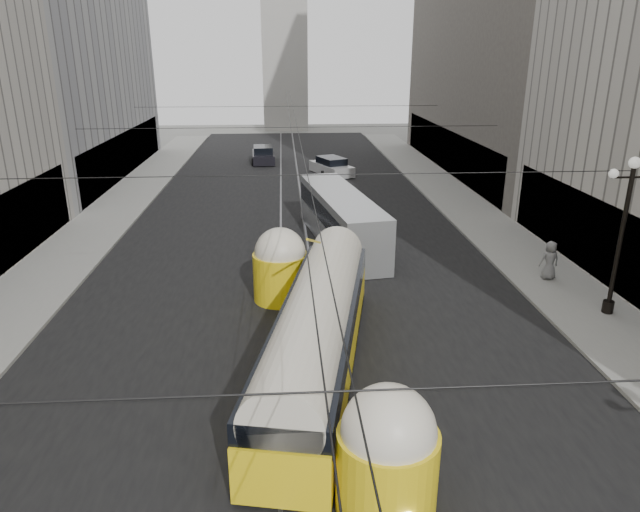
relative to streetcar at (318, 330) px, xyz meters
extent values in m
cube|color=black|center=(-0.50, 18.12, -1.60)|extent=(20.00, 85.00, 0.02)
cube|color=gray|center=(-12.50, 21.62, -1.53)|extent=(4.00, 72.00, 0.15)
cube|color=gray|center=(11.50, 21.62, -1.53)|extent=(4.00, 72.00, 0.15)
cube|color=gray|center=(-1.25, 18.12, -1.60)|extent=(0.12, 85.00, 0.04)
cube|color=gray|center=(0.25, 18.12, -1.60)|extent=(0.12, 85.00, 0.04)
cube|color=#999999|center=(-20.50, 33.62, 12.40)|extent=(12.00, 28.00, 28.00)
cube|color=black|center=(-14.55, 33.62, 0.40)|extent=(0.10, 25.20, 3.60)
cube|color=black|center=(13.55, 7.62, 0.40)|extent=(0.10, 18.00, 3.60)
cube|color=black|center=(13.55, 33.62, 0.40)|extent=(0.10, 28.80, 3.60)
cube|color=#B2AFA8|center=(-0.50, 65.62, 10.40)|extent=(6.00, 6.00, 24.00)
cylinder|color=black|center=(12.10, 3.62, 1.55)|extent=(0.18, 0.18, 6.00)
cylinder|color=black|center=(12.10, 3.62, -1.20)|extent=(0.44, 0.44, 0.50)
cylinder|color=black|center=(12.10, 3.62, 4.15)|extent=(1.60, 0.08, 0.08)
sphere|color=white|center=(12.10, 3.62, 4.70)|extent=(0.44, 0.44, 0.44)
sphere|color=white|center=(11.35, 3.62, 4.30)|extent=(0.36, 0.36, 0.36)
cylinder|color=black|center=(-0.50, -10.38, 4.40)|extent=(25.00, 0.03, 0.03)
cylinder|color=black|center=(-0.50, 3.62, 4.40)|extent=(25.00, 0.03, 0.03)
cylinder|color=black|center=(-0.50, 17.62, 4.40)|extent=(25.00, 0.03, 0.03)
cylinder|color=black|center=(-0.50, 31.62, 4.40)|extent=(25.00, 0.03, 0.03)
cylinder|color=black|center=(-0.50, 21.62, 4.20)|extent=(0.03, 72.00, 0.03)
cylinder|color=black|center=(-0.10, 21.62, 4.20)|extent=(0.03, 72.00, 0.03)
cube|color=yellow|center=(0.00, 0.00, -0.65)|extent=(4.82, 12.97, 1.55)
cube|color=black|center=(0.00, 0.00, -1.37)|extent=(4.74, 12.59, 0.27)
cube|color=black|center=(0.00, 0.00, 0.36)|extent=(4.80, 12.79, 0.77)
cylinder|color=silver|center=(0.00, 0.00, 0.63)|extent=(4.51, 12.73, 2.10)
cylinder|color=yellow|center=(1.23, -6.15, -0.55)|extent=(2.37, 2.37, 2.10)
sphere|color=silver|center=(1.23, -6.15, 0.54)|extent=(2.19, 2.19, 2.19)
cylinder|color=yellow|center=(-1.23, 6.16, -0.55)|extent=(2.37, 2.37, 2.10)
sphere|color=silver|center=(-1.23, 6.16, 0.54)|extent=(2.19, 2.19, 2.19)
cube|color=#B3B7B9|center=(2.11, 13.64, -0.14)|extent=(4.10, 11.55, 2.83)
cube|color=black|center=(2.11, 13.64, 0.33)|extent=(4.05, 11.16, 1.04)
cube|color=black|center=(2.11, 8.03, 0.19)|extent=(2.16, 0.44, 1.32)
cylinder|color=black|center=(0.93, 9.85, -1.13)|extent=(0.30, 0.94, 0.94)
cylinder|color=black|center=(3.29, 9.85, -1.13)|extent=(0.30, 0.94, 0.94)
cylinder|color=black|center=(0.93, 17.44, -1.13)|extent=(0.30, 0.94, 0.94)
cylinder|color=black|center=(3.29, 17.44, -1.13)|extent=(0.30, 0.94, 0.94)
cube|color=silver|center=(3.21, 32.88, -1.08)|extent=(3.79, 5.30, 0.87)
cube|color=black|center=(3.21, 32.88, -0.46)|extent=(2.70, 3.18, 0.82)
cylinder|color=black|center=(2.30, 31.21, -1.25)|extent=(0.22, 0.70, 0.70)
cylinder|color=black|center=(4.12, 31.21, -1.25)|extent=(0.22, 0.70, 0.70)
cylinder|color=black|center=(2.30, 34.54, -1.25)|extent=(0.22, 0.70, 0.70)
cylinder|color=black|center=(4.12, 34.54, -1.25)|extent=(0.22, 0.70, 0.70)
cube|color=black|center=(-2.95, 39.27, -1.07)|extent=(2.33, 5.11, 0.89)
cube|color=black|center=(-2.95, 39.27, -0.44)|extent=(1.96, 2.85, 0.84)
cylinder|color=black|center=(-3.88, 37.56, -1.25)|extent=(0.22, 0.71, 0.71)
cylinder|color=black|center=(-2.03, 37.56, -1.25)|extent=(0.22, 0.71, 0.71)
cylinder|color=black|center=(-3.88, 40.97, -1.25)|extent=(0.22, 0.71, 0.71)
cylinder|color=black|center=(-2.03, 40.97, -1.25)|extent=(0.22, 0.71, 0.71)
imported|color=slate|center=(11.27, 7.37, -0.53)|extent=(0.92, 0.60, 1.83)
camera|label=1|loc=(-1.00, -16.76, 8.57)|focal=32.00mm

